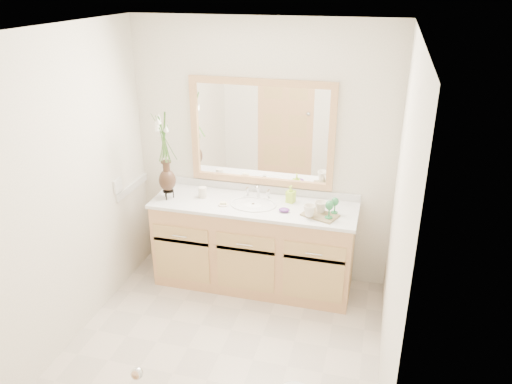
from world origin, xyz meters
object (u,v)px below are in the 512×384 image
(flower_vase, at_px, (165,146))
(tray, at_px, (320,215))
(tumbler, at_px, (203,192))
(soap_bottle, at_px, (291,195))

(flower_vase, relative_size, tray, 2.59)
(flower_vase, height_order, tumbler, flower_vase)
(flower_vase, distance_m, soap_bottle, 1.19)
(tumbler, distance_m, tray, 1.10)
(soap_bottle, xyz_separation_m, tray, (0.30, -0.21, -0.06))
(tumbler, relative_size, soap_bottle, 0.68)
(tumbler, xyz_separation_m, tray, (1.09, -0.11, -0.04))
(tumbler, height_order, tray, tumbler)
(soap_bottle, distance_m, tray, 0.37)
(tray, bearing_deg, tumbler, -164.29)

